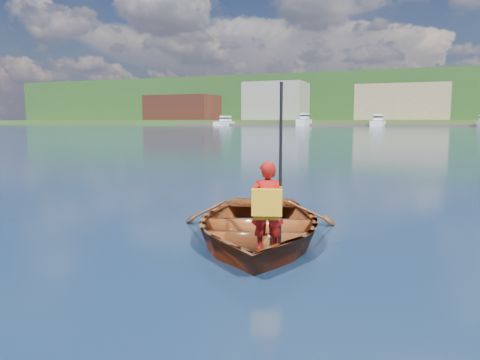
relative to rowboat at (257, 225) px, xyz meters
The scene contains 8 objects.
ground 0.83m from the rowboat, 168.72° to the left, with size 600.00×600.00×0.00m.
rowboat is the anchor object (origin of this frame).
child_paddler 1.01m from the rowboat, 63.25° to the right, with size 0.44×0.42×1.94m.
shoreline 236.98m from the rowboat, 90.19° to the left, with size 400.00×140.00×22.00m.
dock 148.17m from the rowboat, 90.62° to the left, with size 160.03×10.30×0.80m.
waterfront_buildings 165.55m from the rowboat, 92.95° to the left, with size 202.00×16.00×14.00m.
marina_yachts 143.72m from the rowboat, 86.87° to the left, with size 138.28×13.33×4.42m.
hillside_trees 229.31m from the rowboat, 87.17° to the left, with size 283.85×74.89×22.93m.
Camera 1 is at (2.84, -5.97, 1.60)m, focal length 35.00 mm.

